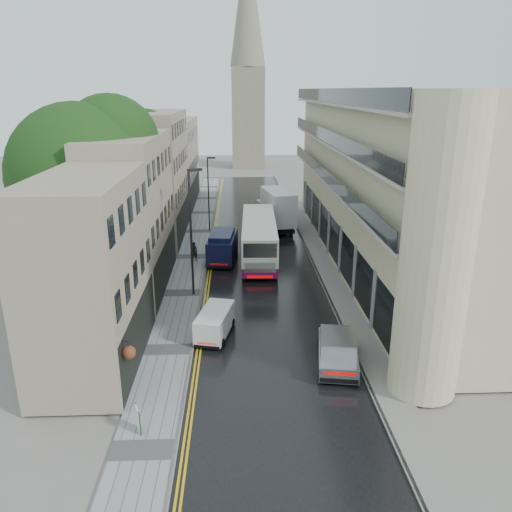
{
  "coord_description": "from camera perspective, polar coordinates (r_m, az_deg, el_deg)",
  "views": [
    {
      "loc": [
        -1.93,
        -14.35,
        14.06
      ],
      "look_at": [
        -0.61,
        18.0,
        3.25
      ],
      "focal_mm": 35.0,
      "sensor_mm": 36.0,
      "label": 1
    }
  ],
  "objects": [
    {
      "name": "road",
      "position": [
        44.19,
        0.29,
        -0.08
      ],
      "size": [
        9.0,
        85.0,
        0.02
      ],
      "primitive_type": "cube",
      "color": "black",
      "rests_on": "ground"
    },
    {
      "name": "lamp_post_near",
      "position": [
        34.76,
        -7.44,
        2.48
      ],
      "size": [
        1.01,
        0.59,
        8.93
      ],
      "primitive_type": null,
      "rotation": [
        0.0,
        0.0,
        0.39
      ],
      "color": "black",
      "rests_on": "left_sidewalk"
    },
    {
      "name": "navy_van",
      "position": [
        41.24,
        -5.51,
        0.46
      ],
      "size": [
        2.65,
        5.5,
        2.71
      ],
      "primitive_type": null,
      "rotation": [
        0.0,
        0.0,
        -0.1
      ],
      "color": "black",
      "rests_on": "road"
    },
    {
      "name": "right_sidewalk",
      "position": [
        44.74,
        7.22,
        0.08
      ],
      "size": [
        1.8,
        85.0,
        0.12
      ],
      "primitive_type": "cube",
      "color": "slate",
      "rests_on": "ground"
    },
    {
      "name": "estate_sign",
      "position": [
        22.95,
        -13.32,
        -17.75
      ],
      "size": [
        0.34,
        0.66,
        1.14
      ],
      "primitive_type": null,
      "rotation": [
        0.0,
        0.0,
        0.39
      ],
      "color": "white",
      "rests_on": "left_sidewalk"
    },
    {
      "name": "modern_block",
      "position": [
        42.75,
        14.49,
        8.38
      ],
      "size": [
        8.0,
        40.0,
        14.0
      ],
      "primitive_type": null,
      "color": "beige",
      "rests_on": "ground"
    },
    {
      "name": "pedestrian",
      "position": [
        42.85,
        -7.08,
        0.52
      ],
      "size": [
        0.69,
        0.54,
        1.69
      ],
      "primitive_type": "imported",
      "rotation": [
        0.0,
        0.0,
        2.9
      ],
      "color": "black",
      "rests_on": "left_sidewalk"
    },
    {
      "name": "lamp_post_far",
      "position": [
        51.54,
        -5.45,
        7.0
      ],
      "size": [
        0.85,
        0.21,
        7.53
      ],
      "primitive_type": null,
      "rotation": [
        0.0,
        0.0,
        -0.03
      ],
      "color": "black",
      "rests_on": "left_sidewalk"
    },
    {
      "name": "tree_near",
      "position": [
        36.64,
        -19.17,
        6.24
      ],
      "size": [
        10.56,
        10.56,
        13.89
      ],
      "primitive_type": null,
      "color": "black",
      "rests_on": "ground"
    },
    {
      "name": "old_shop_row",
      "position": [
        45.7,
        -11.88,
        7.91
      ],
      "size": [
        4.5,
        56.0,
        12.0
      ],
      "primitive_type": null,
      "color": "gray",
      "rests_on": "ground"
    },
    {
      "name": "white_lorry",
      "position": [
        50.72,
        1.64,
        4.87
      ],
      "size": [
        3.91,
        8.41,
        4.25
      ],
      "primitive_type": null,
      "rotation": [
        0.0,
        0.0,
        0.19
      ],
      "color": "white",
      "rests_on": "road"
    },
    {
      "name": "tree_far",
      "position": [
        49.08,
        -14.55,
        8.7
      ],
      "size": [
        9.24,
        9.24,
        12.46
      ],
      "primitive_type": null,
      "color": "black",
      "rests_on": "ground"
    },
    {
      "name": "white_van",
      "position": [
        29.12,
        -6.82,
        -8.62
      ],
      "size": [
        2.39,
        4.01,
        1.7
      ],
      "primitive_type": null,
      "rotation": [
        0.0,
        0.0,
        -0.22
      ],
      "color": "white",
      "rests_on": "road"
    },
    {
      "name": "cream_bus",
      "position": [
        40.25,
        -1.45,
        0.6
      ],
      "size": [
        3.24,
        12.54,
        3.4
      ],
      "primitive_type": null,
      "rotation": [
        0.0,
        0.0,
        -0.03
      ],
      "color": "white",
      "rests_on": "road"
    },
    {
      "name": "ground",
      "position": [
        20.19,
        4.25,
        -25.76
      ],
      "size": [
        200.0,
        200.0,
        0.0
      ],
      "primitive_type": "plane",
      "color": "slate",
      "rests_on": "ground"
    },
    {
      "name": "left_sidewalk",
      "position": [
        44.3,
        -7.28,
        -0.11
      ],
      "size": [
        2.7,
        85.0,
        0.12
      ],
      "primitive_type": "cube",
      "color": "gray",
      "rests_on": "ground"
    },
    {
      "name": "church_spire",
      "position": [
        96.56,
        -0.95,
        21.99
      ],
      "size": [
        6.4,
        6.4,
        40.0
      ],
      "primitive_type": null,
      "color": "gray",
      "rests_on": "ground"
    },
    {
      "name": "silver_hatchback",
      "position": [
        26.0,
        7.38,
        -12.18
      ],
      "size": [
        2.69,
        4.83,
        1.71
      ],
      "primitive_type": null,
      "rotation": [
        0.0,
        0.0,
        -0.16
      ],
      "color": "#A4A4A9",
      "rests_on": "road"
    }
  ]
}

